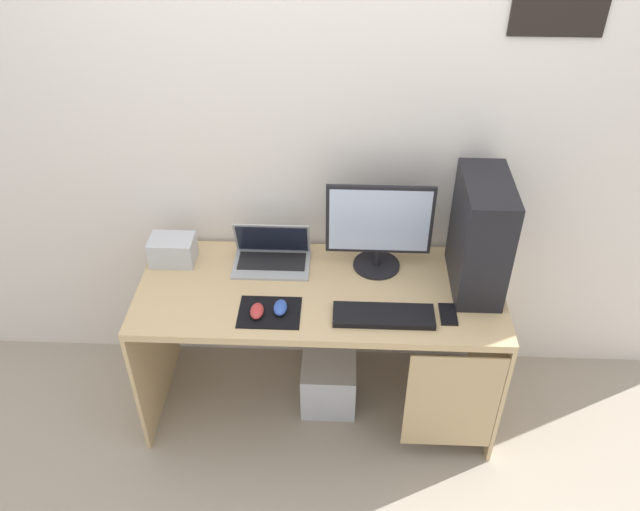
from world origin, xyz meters
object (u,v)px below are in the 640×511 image
(cell_phone, at_px, (448,314))
(laptop, at_px, (272,255))
(mouse_left, at_px, (280,308))
(subwoofer, at_px, (329,383))
(projector, at_px, (173,250))
(keyboard, at_px, (384,316))
(pc_tower, at_px, (480,235))
(monitor, at_px, (379,228))
(mouse_right, at_px, (257,311))

(cell_phone, bearing_deg, laptop, 157.01)
(laptop, xyz_separation_m, mouse_left, (0.07, -0.33, -0.02))
(subwoofer, bearing_deg, projector, 166.53)
(keyboard, xyz_separation_m, subwoofer, (-0.23, 0.17, -0.62))
(mouse_left, bearing_deg, projector, 147.90)
(pc_tower, relative_size, mouse_left, 5.33)
(projector, bearing_deg, cell_phone, -14.68)
(monitor, height_order, mouse_left, monitor)
(mouse_left, bearing_deg, laptop, 101.62)
(cell_phone, bearing_deg, subwoofer, 163.58)
(projector, bearing_deg, monitor, -0.50)
(keyboard, bearing_deg, monitor, 93.46)
(pc_tower, bearing_deg, laptop, 173.22)
(laptop, distance_m, keyboard, 0.61)
(monitor, height_order, cell_phone, monitor)
(laptop, bearing_deg, pc_tower, -6.78)
(cell_phone, bearing_deg, monitor, 132.90)
(keyboard, bearing_deg, mouse_right, -179.45)
(pc_tower, bearing_deg, mouse_left, -164.75)
(keyboard, distance_m, cell_phone, 0.27)
(monitor, height_order, keyboard, monitor)
(laptop, relative_size, cell_phone, 2.67)
(projector, relative_size, mouse_left, 2.08)
(pc_tower, bearing_deg, cell_phone, -120.69)
(keyboard, height_order, cell_phone, keyboard)
(mouse_left, bearing_deg, cell_phone, 0.58)
(cell_phone, xyz_separation_m, subwoofer, (-0.50, 0.15, -0.62))
(keyboard, xyz_separation_m, cell_phone, (0.27, 0.03, -0.01))
(projector, xyz_separation_m, mouse_right, (0.43, -0.35, -0.04))
(pc_tower, distance_m, mouse_right, 0.99)
(mouse_right, bearing_deg, keyboard, 0.55)
(projector, xyz_separation_m, cell_phone, (1.22, -0.32, -0.06))
(laptop, xyz_separation_m, projector, (-0.45, -0.01, 0.02))
(projector, distance_m, subwoofer, 1.00)
(mouse_left, bearing_deg, subwoofer, 37.21)
(mouse_left, bearing_deg, monitor, 37.86)
(pc_tower, xyz_separation_m, projector, (-1.35, 0.10, -0.19))
(mouse_left, bearing_deg, keyboard, -2.66)
(projector, distance_m, cell_phone, 1.26)
(monitor, distance_m, laptop, 0.51)
(laptop, distance_m, cell_phone, 0.83)
(projector, distance_m, mouse_left, 0.62)
(projector, bearing_deg, keyboard, -20.03)
(pc_tower, height_order, subwoofer, pc_tower)
(monitor, distance_m, subwoofer, 0.87)
(laptop, height_order, mouse_left, laptop)
(keyboard, bearing_deg, subwoofer, 142.74)
(pc_tower, bearing_deg, keyboard, -148.34)
(cell_phone, bearing_deg, keyboard, -174.26)
(monitor, height_order, mouse_right, monitor)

